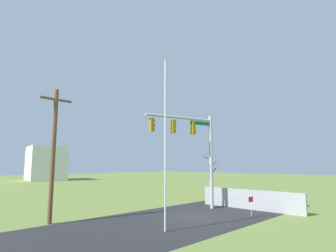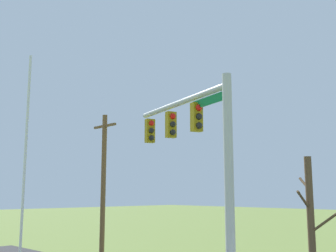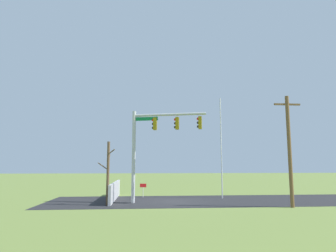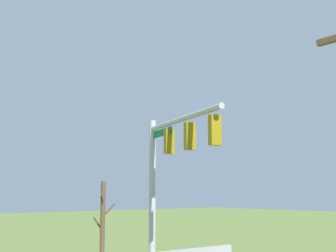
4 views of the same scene
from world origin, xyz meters
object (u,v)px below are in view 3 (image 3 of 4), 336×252
open_sign (143,187)px  bare_tree (108,172)px  utility_pole (289,148)px  flagpole (221,147)px  signal_mast (154,138)px

open_sign → bare_tree: bearing=62.3°
open_sign → utility_pole: bearing=145.6°
flagpole → open_sign: (6.90, -1.04, -3.56)m
bare_tree → open_sign: 5.70m
signal_mast → bare_tree: bearing=13.9°
utility_pole → open_sign: bearing=-34.4°
utility_pole → bare_tree: utility_pole is taller
flagpole → open_sign: 7.83m
flagpole → bare_tree: size_ratio=1.95×
flagpole → signal_mast: bearing=26.2°
open_sign → flagpole: bearing=171.5°
signal_mast → utility_pole: size_ratio=0.91×
flagpole → utility_pole: bearing=118.9°
signal_mast → flagpole: bearing=-153.8°
signal_mast → utility_pole: 9.87m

